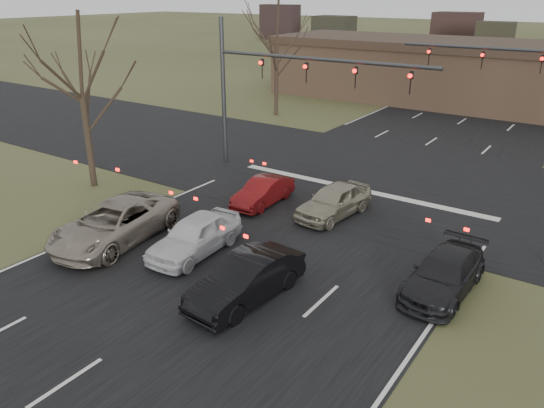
{
  "coord_description": "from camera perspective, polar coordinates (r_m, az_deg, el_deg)",
  "views": [
    {
      "loc": [
        10.41,
        -9.96,
        9.29
      ],
      "look_at": [
        0.27,
        4.93,
        2.0
      ],
      "focal_mm": 35.0,
      "sensor_mm": 36.0,
      "label": 1
    }
  ],
  "objects": [
    {
      "name": "road_main",
      "position": [
        71.33,
        26.23,
        12.37
      ],
      "size": [
        14.0,
        300.0,
        0.02
      ],
      "primitive_type": "cube",
      "color": "black",
      "rests_on": "ground"
    },
    {
      "name": "car_red_ahead",
      "position": [
        24.56,
        -0.98,
        1.33
      ],
      "size": [
        1.4,
        3.73,
        1.22
      ],
      "primitive_type": "imported",
      "rotation": [
        0.0,
        0.0,
        0.03
      ],
      "color": "#620E0F",
      "rests_on": "ground"
    },
    {
      "name": "tree_left_near",
      "position": [
        27.24,
        -20.28,
        15.0
      ],
      "size": [
        5.1,
        5.1,
        8.5
      ],
      "color": "black",
      "rests_on": "ground"
    },
    {
      "name": "mast_arm_near",
      "position": [
        28.1,
        0.01,
        13.4
      ],
      "size": [
        12.12,
        0.24,
        8.0
      ],
      "color": "#383A3D",
      "rests_on": "ground"
    },
    {
      "name": "car_black_hatch",
      "position": [
        17.08,
        -2.79,
        -8.08
      ],
      "size": [
        1.88,
        4.54,
        1.46
      ],
      "primitive_type": "imported",
      "rotation": [
        0.0,
        0.0,
        -0.08
      ],
      "color": "black",
      "rests_on": "ground"
    },
    {
      "name": "road_cross",
      "position": [
        28.59,
        11.0,
        2.68
      ],
      "size": [
        200.0,
        14.0,
        0.02
      ],
      "primitive_type": "cube",
      "color": "black",
      "rests_on": "ground"
    },
    {
      "name": "car_silver_suv",
      "position": [
        21.74,
        -16.58,
        -1.95
      ],
      "size": [
        3.38,
        6.01,
        1.59
      ],
      "primitive_type": "imported",
      "rotation": [
        0.0,
        0.0,
        0.13
      ],
      "color": "gray",
      "rests_on": "ground"
    },
    {
      "name": "car_white_sedan",
      "position": [
        20.15,
        -8.29,
        -3.35
      ],
      "size": [
        1.97,
        4.4,
        1.47
      ],
      "primitive_type": "imported",
      "rotation": [
        0.0,
        0.0,
        0.06
      ],
      "color": "silver",
      "rests_on": "ground"
    },
    {
      "name": "car_charcoal_sedan",
      "position": [
        18.41,
        18.02,
        -7.18
      ],
      "size": [
        1.93,
        4.48,
        1.29
      ],
      "primitive_type": "imported",
      "rotation": [
        0.0,
        0.0,
        -0.03
      ],
      "color": "black",
      "rests_on": "ground"
    },
    {
      "name": "tree_left_far",
      "position": [
        42.12,
        0.49,
        19.38
      ],
      "size": [
        5.7,
        5.7,
        9.5
      ],
      "color": "black",
      "rests_on": "ground"
    },
    {
      "name": "ground",
      "position": [
        17.14,
        -10.27,
        -11.19
      ],
      "size": [
        360.0,
        360.0,
        0.0
      ],
      "primitive_type": "plane",
      "color": "#414424",
      "rests_on": "ground"
    },
    {
      "name": "building",
      "position": [
        49.14,
        24.7,
        12.34
      ],
      "size": [
        42.4,
        10.4,
        5.3
      ],
      "color": "#8F694D",
      "rests_on": "ground"
    },
    {
      "name": "car_silver_ahead",
      "position": [
        23.39,
        6.67,
        0.37
      ],
      "size": [
        2.18,
        4.37,
        1.43
      ],
      "primitive_type": "imported",
      "rotation": [
        0.0,
        0.0,
        -0.12
      ],
      "color": "gray",
      "rests_on": "ground"
    }
  ]
}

